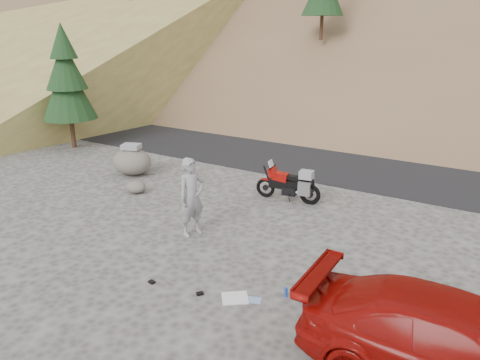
# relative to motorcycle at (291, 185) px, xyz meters

# --- Properties ---
(ground) EXTENTS (140.00, 140.00, 0.00)m
(ground) POSITION_rel_motorcycle_xyz_m (0.47, -3.63, -0.51)
(ground) COLOR #484543
(ground) RESTS_ON ground
(road) EXTENTS (120.00, 7.00, 0.05)m
(road) POSITION_rel_motorcycle_xyz_m (0.47, 5.37, -0.51)
(road) COLOR black
(road) RESTS_ON ground
(conifer_verge) EXTENTS (2.20, 2.20, 5.04)m
(conifer_verge) POSITION_rel_motorcycle_xyz_m (-10.53, 0.87, 2.38)
(conifer_verge) COLOR #361F13
(conifer_verge) RESTS_ON ground
(motorcycle) EXTENTS (2.00, 0.71, 1.19)m
(motorcycle) POSITION_rel_motorcycle_xyz_m (0.00, 0.00, 0.00)
(motorcycle) COLOR black
(motorcycle) RESTS_ON ground
(man) EXTENTS (0.67, 0.83, 1.97)m
(man) POSITION_rel_motorcycle_xyz_m (-1.08, -3.34, -0.51)
(man) COLOR gray
(man) RESTS_ON ground
(boulder) EXTENTS (1.55, 1.37, 1.09)m
(boulder) POSITION_rel_motorcycle_xyz_m (-5.79, -0.55, -0.03)
(boulder) COLOR #5A544D
(boulder) RESTS_ON ground
(small_rock) EXTENTS (0.78, 0.75, 0.37)m
(small_rock) POSITION_rel_motorcycle_xyz_m (-4.39, -1.87, -0.32)
(small_rock) COLOR #5A544D
(small_rock) RESTS_ON ground
(gear_white_cloth) EXTENTS (0.66, 0.65, 0.02)m
(gear_white_cloth) POSITION_rel_motorcycle_xyz_m (1.35, -5.23, -0.50)
(gear_white_cloth) COLOR white
(gear_white_cloth) RESTS_ON ground
(gear_blue_mat) EXTENTS (0.43, 0.32, 0.16)m
(gear_blue_mat) POSITION_rel_motorcycle_xyz_m (2.75, -4.59, -0.43)
(gear_blue_mat) COLOR #1C41AB
(gear_blue_mat) RESTS_ON ground
(gear_bottle) EXTENTS (0.08, 0.08, 0.19)m
(gear_bottle) POSITION_rel_motorcycle_xyz_m (2.16, -4.67, -0.41)
(gear_bottle) COLOR #1C41AB
(gear_bottle) RESTS_ON ground
(gear_glove_a) EXTENTS (0.16, 0.13, 0.04)m
(gear_glove_a) POSITION_rel_motorcycle_xyz_m (-0.39, -5.64, -0.49)
(gear_glove_a) COLOR black
(gear_glove_a) RESTS_ON ground
(gear_glove_b) EXTENTS (0.16, 0.16, 0.04)m
(gear_glove_b) POSITION_rel_motorcycle_xyz_m (0.70, -5.48, -0.49)
(gear_glove_b) COLOR black
(gear_glove_b) RESTS_ON ground
(gear_blue_cloth) EXTENTS (0.34, 0.29, 0.01)m
(gear_blue_cloth) POSITION_rel_motorcycle_xyz_m (1.70, -5.10, -0.50)
(gear_blue_cloth) COLOR #829ACA
(gear_blue_cloth) RESTS_ON ground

